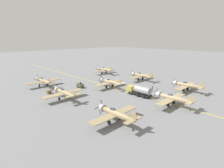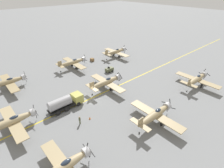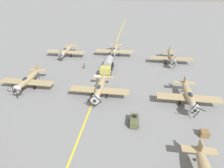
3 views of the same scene
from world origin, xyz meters
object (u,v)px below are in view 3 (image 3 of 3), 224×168
object	(u,v)px
supply_crate_by_tanker	(204,134)
fuel_tanker	(107,66)
airplane_near_right	(66,50)
airplane_mid_center	(100,88)
airplane_near_center	(114,50)
airplane_mid_right	(27,80)
tow_tractor	(134,121)
airplane_near_left	(171,57)
ground_crew_walking	(84,65)
airplane_mid_left	(189,95)
traffic_cone	(82,71)

from	to	relation	value
supply_crate_by_tanker	fuel_tanker	bearing A→B (deg)	-47.86
fuel_tanker	airplane_near_right	bearing A→B (deg)	-30.04
airplane_mid_center	airplane_near_center	size ratio (longest dim) A/B	1.00
airplane_mid_right	fuel_tanker	size ratio (longest dim) A/B	1.50
airplane_mid_right	tow_tractor	size ratio (longest dim) A/B	4.62
airplane_near_right	tow_tractor	world-z (taller)	airplane_near_right
airplane_near_left	airplane_mid_center	distance (m)	25.80
airplane_near_left	airplane_near_center	size ratio (longest dim) A/B	1.00
ground_crew_walking	airplane_near_left	bearing A→B (deg)	-163.90
airplane_mid_center	airplane_mid_left	bearing A→B (deg)	-176.21
airplane_near_right	fuel_tanker	distance (m)	16.65
airplane_near_left	traffic_cone	size ratio (longest dim) A/B	21.82
airplane_mid_right	traffic_cone	xyz separation A→B (m)	(-9.41, -9.15, -1.74)
fuel_tanker	tow_tractor	xyz separation A→B (m)	(-7.68, 19.35, -0.72)
airplane_near_left	airplane_mid_right	bearing A→B (deg)	19.31
ground_crew_walking	tow_tractor	bearing A→B (deg)	125.43
tow_tractor	traffic_cone	distance (m)	22.68
airplane_mid_center	airplane_mid_right	distance (m)	16.43
airplane_mid_left	tow_tractor	xyz separation A→B (m)	(10.05, 7.10, -1.22)
airplane_near_left	airplane_mid_left	xyz separation A→B (m)	(-0.33, 19.64, 0.00)
airplane_mid_left	tow_tractor	size ratio (longest dim) A/B	4.62
supply_crate_by_tanker	airplane_near_right	bearing A→B (deg)	-41.17
airplane_mid_center	airplane_mid_right	bearing A→B (deg)	0.92
airplane_mid_left	ground_crew_walking	distance (m)	27.36
airplane_mid_left	airplane_mid_right	distance (m)	33.79
airplane_near_left	tow_tractor	bearing A→B (deg)	60.65
airplane_mid_right	ground_crew_walking	xyz separation A→B (m)	(-9.57, -11.41, -1.02)
ground_crew_walking	traffic_cone	distance (m)	2.37
airplane_mid_right	tow_tractor	xyz separation A→B (m)	(-23.71, 8.46, -1.22)
airplane_near_left	airplane_mid_center	bearing A→B (deg)	39.30
airplane_mid_right	airplane_near_center	bearing A→B (deg)	-126.01
airplane_near_left	traffic_cone	xyz separation A→B (m)	(24.02, 9.14, -1.74)
airplane_near_left	airplane_near_center	bearing A→B (deg)	-21.45
supply_crate_by_tanker	traffic_cone	size ratio (longest dim) A/B	2.29
ground_crew_walking	traffic_cone	bearing A→B (deg)	85.86
fuel_tanker	traffic_cone	size ratio (longest dim) A/B	14.55
airplane_mid_center	fuel_tanker	world-z (taller)	airplane_mid_center
fuel_tanker	supply_crate_by_tanker	bearing A→B (deg)	132.14
fuel_tanker	supply_crate_by_tanker	size ratio (longest dim) A/B	6.36
airplane_mid_center	fuel_tanker	xyz separation A→B (m)	(0.36, -11.98, -0.50)
airplane_mid_left	airplane_near_right	world-z (taller)	airplane_near_right
airplane_mid_right	airplane_mid_left	bearing A→B (deg)	178.70
airplane_near_right	airplane_near_center	world-z (taller)	airplane_near_center
airplane_near_center	fuel_tanker	world-z (taller)	airplane_near_center
airplane_near_left	supply_crate_by_tanker	size ratio (longest dim) A/B	9.55
airplane_near_center	traffic_cone	xyz separation A→B (m)	(7.11, 12.77, -1.74)
fuel_tanker	tow_tractor	world-z (taller)	fuel_tanker
airplane_mid_left	airplane_mid_right	world-z (taller)	airplane_mid_right
airplane_near_center	supply_crate_by_tanker	bearing A→B (deg)	118.77
fuel_tanker	airplane_mid_right	bearing A→B (deg)	34.20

